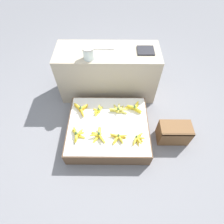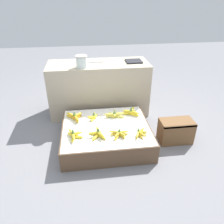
# 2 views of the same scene
# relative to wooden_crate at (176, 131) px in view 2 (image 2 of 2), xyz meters

# --- Properties ---
(ground_plane) EXTENTS (10.00, 10.00, 0.00)m
(ground_plane) POSITION_rel_wooden_crate_xyz_m (-0.81, 0.07, -0.14)
(ground_plane) COLOR slate
(display_platform) EXTENTS (0.99, 0.86, 0.22)m
(display_platform) POSITION_rel_wooden_crate_xyz_m (-0.81, 0.07, -0.03)
(display_platform) COLOR brown
(display_platform) RESTS_ON ground_plane
(back_vendor_table) EXTENTS (1.35, 0.51, 0.72)m
(back_vendor_table) POSITION_rel_wooden_crate_xyz_m (-0.83, 0.84, 0.22)
(back_vendor_table) COLOR tan
(back_vendor_table) RESTS_ON ground_plane
(wooden_crate) EXTENTS (0.38, 0.22, 0.27)m
(wooden_crate) POSITION_rel_wooden_crate_xyz_m (0.00, 0.00, 0.00)
(wooden_crate) COLOR brown
(wooden_crate) RESTS_ON ground_plane
(banana_bunch_front_left) EXTENTS (0.18, 0.21, 0.11)m
(banana_bunch_front_left) POSITION_rel_wooden_crate_xyz_m (-1.17, -0.10, 0.12)
(banana_bunch_front_left) COLOR yellow
(banana_bunch_front_left) RESTS_ON display_platform
(banana_bunch_front_midleft) EXTENTS (0.20, 0.22, 0.11)m
(banana_bunch_front_midleft) POSITION_rel_wooden_crate_xyz_m (-0.92, -0.10, 0.12)
(banana_bunch_front_midleft) COLOR yellow
(banana_bunch_front_midleft) RESTS_ON display_platform
(banana_bunch_front_midright) EXTENTS (0.21, 0.15, 0.09)m
(banana_bunch_front_midright) POSITION_rel_wooden_crate_xyz_m (-0.69, -0.13, 0.12)
(banana_bunch_front_midright) COLOR gold
(banana_bunch_front_midright) RESTS_ON display_platform
(banana_bunch_front_right) EXTENTS (0.15, 0.17, 0.08)m
(banana_bunch_front_right) POSITION_rel_wooden_crate_xyz_m (-0.47, -0.15, 0.11)
(banana_bunch_front_right) COLOR gold
(banana_bunch_front_right) RESTS_ON display_platform
(banana_bunch_middle_left) EXTENTS (0.21, 0.22, 0.11)m
(banana_bunch_middle_left) POSITION_rel_wooden_crate_xyz_m (-1.17, 0.27, 0.12)
(banana_bunch_middle_left) COLOR gold
(banana_bunch_middle_left) RESTS_ON display_platform
(banana_bunch_middle_midleft) EXTENTS (0.14, 0.17, 0.10)m
(banana_bunch_middle_midleft) POSITION_rel_wooden_crate_xyz_m (-0.94, 0.25, 0.12)
(banana_bunch_middle_midleft) COLOR yellow
(banana_bunch_middle_midleft) RESTS_ON display_platform
(banana_bunch_middle_midright) EXTENTS (0.25, 0.17, 0.10)m
(banana_bunch_middle_midright) POSITION_rel_wooden_crate_xyz_m (-0.69, 0.27, 0.12)
(banana_bunch_middle_midright) COLOR #DBCC4C
(banana_bunch_middle_midright) RESTS_ON display_platform
(banana_bunch_middle_right) EXTENTS (0.23, 0.20, 0.11)m
(banana_bunch_middle_right) POSITION_rel_wooden_crate_xyz_m (-0.48, 0.30, 0.12)
(banana_bunch_middle_right) COLOR yellow
(banana_bunch_middle_right) RESTS_ON display_platform
(glass_jar) EXTENTS (0.15, 0.15, 0.15)m
(glass_jar) POSITION_rel_wooden_crate_xyz_m (-1.04, 0.68, 0.66)
(glass_jar) COLOR silver
(glass_jar) RESTS_ON back_vendor_table
(foam_tray_white) EXTENTS (0.27, 0.14, 0.02)m
(foam_tray_white) POSITION_rel_wooden_crate_xyz_m (-0.88, 0.94, 0.60)
(foam_tray_white) COLOR white
(foam_tray_white) RESTS_ON back_vendor_table
(foam_tray_dark) EXTENTS (0.21, 0.20, 0.02)m
(foam_tray_dark) POSITION_rel_wooden_crate_xyz_m (-0.35, 0.84, 0.60)
(foam_tray_dark) COLOR #232328
(foam_tray_dark) RESTS_ON back_vendor_table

